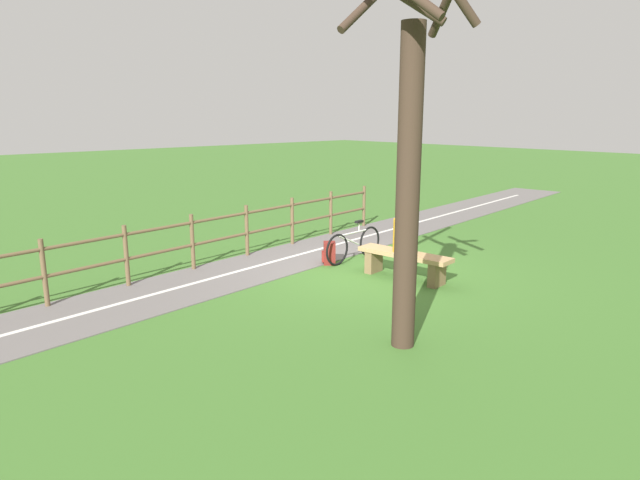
% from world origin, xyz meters
% --- Properties ---
extents(ground_plane, '(80.00, 80.00, 0.00)m').
position_xyz_m(ground_plane, '(0.00, 0.00, 0.00)').
color(ground_plane, '#3D6B28').
extents(paved_path, '(5.61, 36.00, 0.02)m').
position_xyz_m(paved_path, '(1.35, 4.00, 0.01)').
color(paved_path, '#66605E').
rests_on(paved_path, ground_plane).
extents(path_centre_line, '(3.44, 31.84, 0.00)m').
position_xyz_m(path_centre_line, '(1.35, 4.00, 0.02)').
color(path_centre_line, silver).
rests_on(path_centre_line, paved_path).
extents(bench, '(1.87, 0.63, 0.51)m').
position_xyz_m(bench, '(-0.89, -0.20, 0.35)').
color(bench, '#A88456').
rests_on(bench, ground_plane).
extents(person_seated, '(0.35, 0.35, 0.84)m').
position_xyz_m(person_seated, '(-0.82, -0.20, 0.89)').
color(person_seated, orange).
rests_on(person_seated, bench).
extents(bicycle, '(0.15, 1.70, 0.84)m').
position_xyz_m(bicycle, '(0.65, -0.47, 0.35)').
color(bicycle, black).
rests_on(bicycle, ground_plane).
extents(backpack, '(0.36, 0.36, 0.46)m').
position_xyz_m(backpack, '(0.81, 0.10, 0.23)').
color(backpack, maroon).
rests_on(backpack, ground_plane).
extents(fence_roadside, '(1.56, 12.81, 1.11)m').
position_xyz_m(fence_roadside, '(2.25, 3.06, 0.65)').
color(fence_roadside, brown).
rests_on(fence_roadside, ground_plane).
extents(tree_far_left, '(1.44, 1.44, 5.16)m').
position_xyz_m(tree_far_left, '(-2.81, 2.24, 2.42)').
color(tree_far_left, '#38281E').
rests_on(tree_far_left, ground_plane).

